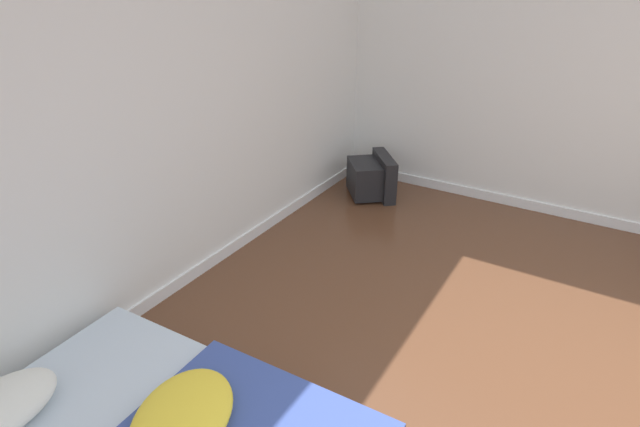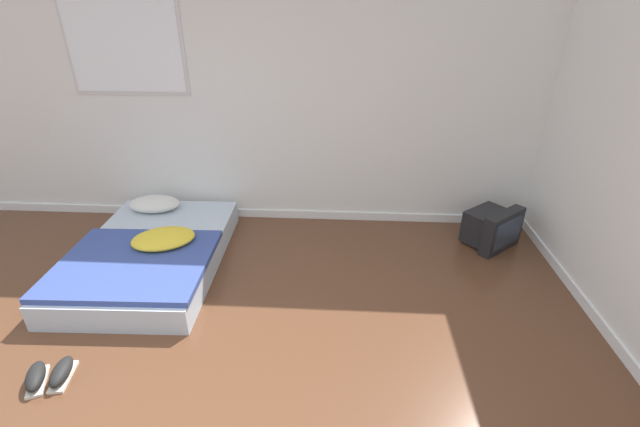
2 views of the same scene
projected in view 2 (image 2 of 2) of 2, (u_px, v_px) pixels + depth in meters
wall_back at (258, 101)px, 4.27m from camera, size 8.04×0.08×2.60m
mattress_bed at (151, 252)px, 3.91m from camera, size 1.27×1.86×0.37m
crt_tv at (492, 228)px, 4.22m from camera, size 0.60×0.59×0.40m
sneaker_pair at (49, 375)px, 2.76m from camera, size 0.32×0.33×0.10m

